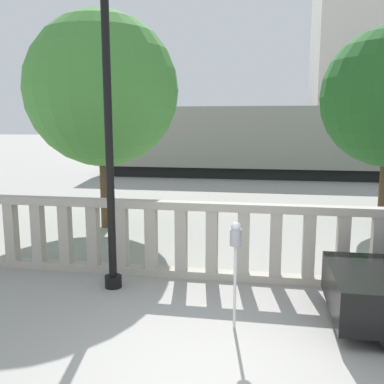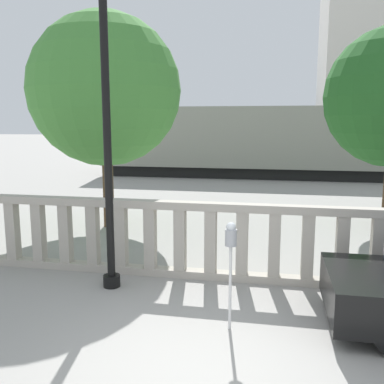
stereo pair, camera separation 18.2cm
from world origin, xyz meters
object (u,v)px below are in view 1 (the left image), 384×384
object	(u,v)px
lamppost	(107,85)
train_far	(277,133)
train_near	(329,141)
tree_right	(102,90)
parking_meter	(236,245)

from	to	relation	value
lamppost	train_far	xyz separation A→B (m)	(3.31, 28.16, -1.52)
train_near	lamppost	bearing A→B (deg)	-109.99
lamppost	tree_right	world-z (taller)	tree_right
train_far	tree_right	distance (m)	24.71
train_near	tree_right	bearing A→B (deg)	-122.75
lamppost	parking_meter	xyz separation A→B (m)	(2.14, -1.12, -2.19)
lamppost	train_near	size ratio (longest dim) A/B	0.24
lamppost	tree_right	xyz separation A→B (m)	(-1.65, 4.01, 0.21)
train_far	parking_meter	bearing A→B (deg)	-92.29
lamppost	train_far	distance (m)	28.39
train_near	train_far	size ratio (longest dim) A/B	1.20
train_near	tree_right	size ratio (longest dim) A/B	4.13
tree_right	parking_meter	bearing A→B (deg)	-53.53
lamppost	parking_meter	distance (m)	3.26
train_near	tree_right	xyz separation A→B (m)	(-7.17, -11.14, 1.73)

